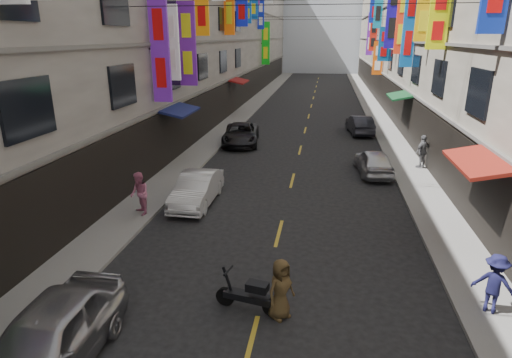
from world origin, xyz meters
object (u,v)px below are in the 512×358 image
(car_left_far, at_px, (241,134))
(car_right_far, at_px, (360,125))
(scooter_crossing, at_px, (249,296))
(scooter_far_right, at_px, (372,165))
(pedestrian_lfar, at_px, (139,194))
(car_left_mid, at_px, (197,189))
(pedestrian_rfar, at_px, (423,151))
(pedestrian_crossing, at_px, (281,289))
(pedestrian_rnear, at_px, (494,284))
(car_right_mid, at_px, (373,162))
(car_left_near, at_px, (48,341))

(car_left_far, relative_size, car_right_far, 1.19)
(scooter_crossing, bearing_deg, scooter_far_right, -6.65)
(scooter_far_right, height_order, car_right_far, car_right_far)
(car_left_far, height_order, pedestrian_lfar, pedestrian_lfar)
(car_left_mid, distance_m, pedestrian_rfar, 12.27)
(scooter_crossing, distance_m, pedestrian_crossing, 0.90)
(pedestrian_rnear, bearing_deg, car_right_mid, -54.48)
(pedestrian_rfar, bearing_deg, car_left_mid, -7.61)
(car_left_mid, distance_m, car_right_mid, 9.45)
(scooter_far_right, distance_m, car_right_mid, 0.30)
(scooter_crossing, distance_m, scooter_far_right, 13.31)
(car_left_mid, bearing_deg, car_left_near, -91.63)
(car_left_far, xyz_separation_m, pedestrian_crossing, (4.51, -17.78, 0.14))
(scooter_crossing, bearing_deg, car_left_far, 23.62)
(car_left_far, distance_m, pedestrian_rfar, 11.31)
(scooter_crossing, xyz_separation_m, scooter_far_right, (4.21, 12.62, 0.00))
(scooter_far_right, xyz_separation_m, pedestrian_crossing, (-3.40, -12.76, 0.36))
(scooter_far_right, distance_m, pedestrian_lfar, 12.00)
(pedestrian_lfar, bearing_deg, pedestrian_rnear, 26.77)
(car_left_near, xyz_separation_m, car_left_mid, (0.26, 9.75, -0.11))
(car_right_far, xyz_separation_m, pedestrian_rnear, (1.86, -21.31, 0.24))
(car_left_near, xyz_separation_m, pedestrian_rnear, (9.81, 3.57, 0.14))
(car_left_near, distance_m, pedestrian_rfar, 19.48)
(car_right_mid, height_order, pedestrian_rfar, pedestrian_rfar)
(car_left_mid, relative_size, pedestrian_lfar, 2.36)
(scooter_crossing, distance_m, car_right_far, 22.51)
(car_left_near, xyz_separation_m, car_left_far, (0.05, 20.41, -0.11))
(car_left_far, xyz_separation_m, car_right_mid, (7.95, -5.24, -0.02))
(pedestrian_lfar, height_order, pedestrian_rfar, pedestrian_rfar)
(scooter_far_right, height_order, car_left_mid, car_left_mid)
(scooter_crossing, relative_size, car_right_mid, 0.47)
(pedestrian_rnear, bearing_deg, car_right_far, -58.37)
(car_left_mid, height_order, pedestrian_rnear, pedestrian_rnear)
(scooter_crossing, height_order, car_right_far, car_right_far)
(pedestrian_lfar, relative_size, pedestrian_crossing, 1.06)
(scooter_far_right, bearing_deg, pedestrian_rfar, -149.54)
(pedestrian_crossing, bearing_deg, car_left_near, 161.31)
(car_left_near, distance_m, pedestrian_lfar, 8.19)
(car_left_near, height_order, car_right_far, car_left_near)
(scooter_crossing, relative_size, car_right_far, 0.44)
(car_left_far, relative_size, pedestrian_rfar, 2.72)
(scooter_far_right, xyz_separation_m, car_left_near, (-7.96, -15.38, 0.33))
(scooter_crossing, relative_size, car_left_near, 0.39)
(pedestrian_lfar, xyz_separation_m, pedestrian_crossing, (6.07, -5.41, -0.17))
(car_left_mid, bearing_deg, car_right_far, 62.95)
(car_left_near, distance_m, car_right_far, 26.12)
(scooter_far_right, xyz_separation_m, pedestrian_lfar, (-9.47, -7.34, 0.53))
(pedestrian_crossing, bearing_deg, scooter_far_right, 26.42)
(car_right_mid, relative_size, car_right_far, 0.94)
(car_right_far, relative_size, pedestrian_rnear, 2.56)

